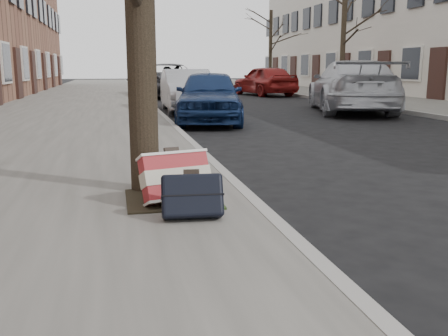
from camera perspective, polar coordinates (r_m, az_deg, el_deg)
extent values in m
plane|color=black|center=(4.38, 23.36, -7.34)|extent=(120.00, 120.00, 0.00)
cube|color=gray|center=(18.42, -16.24, 6.99)|extent=(5.00, 70.00, 0.12)
cube|color=slate|center=(21.07, 17.03, 7.45)|extent=(4.00, 70.00, 0.12)
cube|color=black|center=(4.72, -5.95, -3.49)|extent=(0.85, 0.85, 0.02)
cube|color=maroon|center=(4.55, -5.53, -1.09)|extent=(0.68, 0.48, 0.47)
cube|color=black|center=(4.07, -3.65, -3.16)|extent=(0.52, 0.33, 0.39)
imported|color=#11234C|center=(12.31, -1.69, 8.22)|extent=(2.25, 4.05, 1.30)
imported|color=#B2B5BB|center=(15.45, -4.24, 8.82)|extent=(1.45, 3.95, 1.29)
imported|color=#37363B|center=(23.28, -6.26, 9.92)|extent=(2.90, 5.61, 1.51)
imported|color=#AEB1B7|center=(15.72, 14.37, 9.00)|extent=(3.55, 5.71, 1.54)
imported|color=maroon|center=(24.48, 4.64, 9.93)|extent=(2.46, 4.46, 1.44)
cylinder|color=black|center=(22.59, 13.48, 14.41)|extent=(0.22, 0.22, 5.03)
cylinder|color=black|center=(32.09, 5.34, 13.38)|extent=(0.20, 0.20, 4.68)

